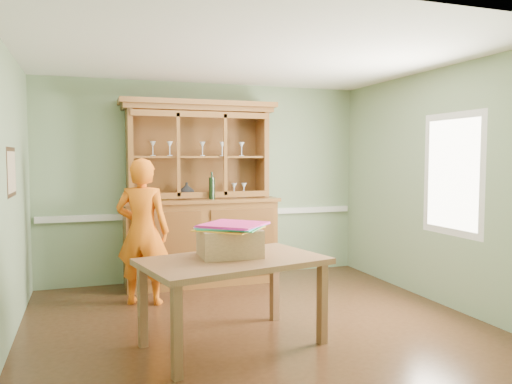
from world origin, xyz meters
name	(u,v)px	position (x,y,z in m)	size (l,w,h in m)	color
floor	(252,321)	(0.00, 0.00, 0.00)	(4.50, 4.50, 0.00)	#452816
ceiling	(251,55)	(0.00, 0.00, 2.70)	(4.50, 4.50, 0.00)	white
wall_back	(206,181)	(0.00, 2.00, 1.35)	(4.50, 4.50, 0.00)	gray
wall_left	(5,196)	(-2.25, 0.00, 1.35)	(4.00, 4.00, 0.00)	gray
wall_right	(435,186)	(2.25, 0.00, 1.35)	(4.00, 4.00, 0.00)	gray
wall_front	(351,210)	(0.00, -2.00, 1.35)	(4.50, 4.50, 0.00)	gray
chair_rail	(207,214)	(0.00, 1.98, 0.90)	(4.41, 0.05, 0.08)	silver
framed_map	(12,172)	(-2.23, 0.30, 1.55)	(0.03, 0.60, 0.46)	#372416
window_panel	(452,174)	(2.23, -0.30, 1.50)	(0.03, 0.96, 1.36)	silver
china_hutch	(200,220)	(-0.15, 1.72, 0.85)	(2.06, 0.68, 2.42)	brown
dining_table	(233,269)	(-0.36, -0.57, 0.69)	(1.74, 1.27, 0.79)	brown
cardboard_box	(230,243)	(-0.36, -0.46, 0.91)	(0.54, 0.43, 0.25)	tan
kite_stack	(231,226)	(-0.35, -0.48, 1.06)	(0.71, 0.71, 0.05)	orange
person	(143,231)	(-0.98, 1.00, 0.84)	(0.61, 0.40, 1.68)	#E05F0E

